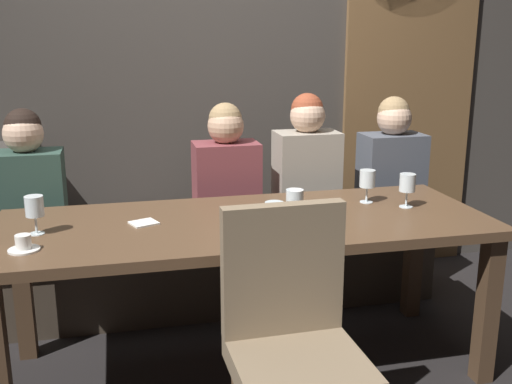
{
  "coord_description": "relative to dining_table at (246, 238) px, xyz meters",
  "views": [
    {
      "loc": [
        -0.55,
        -2.53,
        1.54
      ],
      "look_at": [
        0.07,
        0.1,
        0.84
      ],
      "focal_mm": 42.34,
      "sensor_mm": 36.0,
      "label": 1
    }
  ],
  "objects": [
    {
      "name": "espresso_cup",
      "position": [
        -0.92,
        -0.2,
        0.11
      ],
      "size": [
        0.12,
        0.12,
        0.06
      ],
      "color": "white",
      "rests_on": "dining_table"
    },
    {
      "name": "arched_door",
      "position": [
        1.35,
        1.15,
        0.71
      ],
      "size": [
        0.9,
        0.05,
        2.55
      ],
      "color": "brown",
      "rests_on": "ground"
    },
    {
      "name": "dining_table",
      "position": [
        0.0,
        0.0,
        0.0
      ],
      "size": [
        2.2,
        0.84,
        0.74
      ],
      "color": "#493422",
      "rests_on": "ground"
    },
    {
      "name": "wine_glass_far_left",
      "position": [
        -0.89,
        -0.0,
        0.2
      ],
      "size": [
        0.08,
        0.08,
        0.16
      ],
      "color": "silver",
      "rests_on": "dining_table"
    },
    {
      "name": "diner_bearded",
      "position": [
        0.04,
        0.7,
        0.15
      ],
      "size": [
        0.36,
        0.24,
        0.74
      ],
      "color": "brown",
      "rests_on": "banquette_bench"
    },
    {
      "name": "wine_glass_end_left",
      "position": [
        0.05,
        -0.32,
        0.2
      ],
      "size": [
        0.08,
        0.08,
        0.16
      ],
      "color": "silver",
      "rests_on": "dining_table"
    },
    {
      "name": "wine_glass_center_front",
      "position": [
        0.18,
        -0.14,
        0.2
      ],
      "size": [
        0.08,
        0.08,
        0.16
      ],
      "color": "silver",
      "rests_on": "dining_table"
    },
    {
      "name": "diner_near_end",
      "position": [
        1.03,
        0.7,
        0.15
      ],
      "size": [
        0.36,
        0.24,
        0.75
      ],
      "color": "#4C515B",
      "rests_on": "banquette_bench"
    },
    {
      "name": "chair_near_side",
      "position": [
        0.0,
        -0.72,
        -0.09
      ],
      "size": [
        0.45,
        0.45,
        0.98
      ],
      "color": "brown",
      "rests_on": "ground"
    },
    {
      "name": "back_wall_tiled",
      "position": [
        0.0,
        1.22,
        0.85
      ],
      "size": [
        6.0,
        0.12,
        3.0
      ],
      "primitive_type": "cube",
      "color": "#423D38",
      "rests_on": "ground"
    },
    {
      "name": "diner_redhead",
      "position": [
        -1.0,
        0.67,
        0.15
      ],
      "size": [
        0.36,
        0.24,
        0.74
      ],
      "color": "#2D473D",
      "rests_on": "banquette_bench"
    },
    {
      "name": "wine_glass_near_left",
      "position": [
        0.79,
        0.02,
        0.2
      ],
      "size": [
        0.08,
        0.08,
        0.16
      ],
      "color": "silver",
      "rests_on": "dining_table"
    },
    {
      "name": "diner_far_end",
      "position": [
        0.51,
        0.72,
        0.17
      ],
      "size": [
        0.36,
        0.24,
        0.78
      ],
      "color": "#9E9384",
      "rests_on": "banquette_bench"
    },
    {
      "name": "ground",
      "position": [
        0.0,
        0.0,
        -0.65
      ],
      "size": [
        9.0,
        9.0,
        0.0
      ],
      "primitive_type": "plane",
      "color": "black"
    },
    {
      "name": "banquette_bench",
      "position": [
        0.0,
        0.7,
        -0.42
      ],
      "size": [
        2.5,
        0.44,
        0.45
      ],
      "color": "#40352A",
      "rests_on": "ground"
    },
    {
      "name": "wine_glass_near_right",
      "position": [
        0.64,
        0.15,
        0.2
      ],
      "size": [
        0.08,
        0.08,
        0.16
      ],
      "color": "silver",
      "rests_on": "dining_table"
    },
    {
      "name": "folded_napkin",
      "position": [
        -0.45,
        0.04,
        0.09
      ],
      "size": [
        0.14,
        0.13,
        0.01
      ],
      "primitive_type": "cube",
      "rotation": [
        0.0,
        0.0,
        0.38
      ],
      "color": "silver",
      "rests_on": "dining_table"
    }
  ]
}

